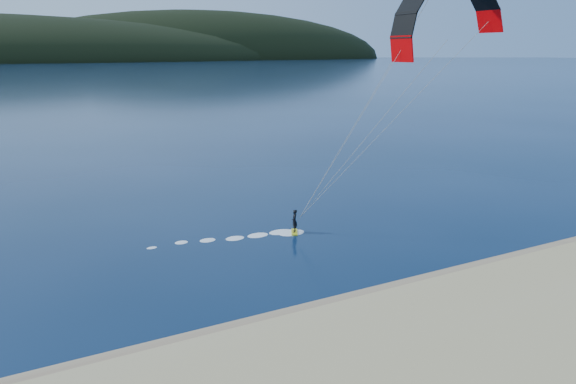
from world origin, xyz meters
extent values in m
plane|color=#071933|center=(0.00, 0.00, 0.00)|extent=(1800.00, 1800.00, 0.00)
cube|color=#947556|center=(0.00, 4.50, 0.05)|extent=(220.00, 2.50, 0.10)
ellipsoid|color=black|center=(260.00, 760.00, 0.00)|extent=(600.00, 240.00, 140.00)
cube|color=gold|center=(8.54, 15.98, 0.05)|extent=(1.02, 1.41, 0.08)
imported|color=black|center=(8.54, 15.98, 0.92)|extent=(0.64, 0.73, 1.68)
cylinder|color=gray|center=(12.29, 12.52, 7.42)|extent=(0.02, 0.02, 15.56)
camera|label=1|loc=(-8.71, -16.15, 12.97)|focal=32.73mm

